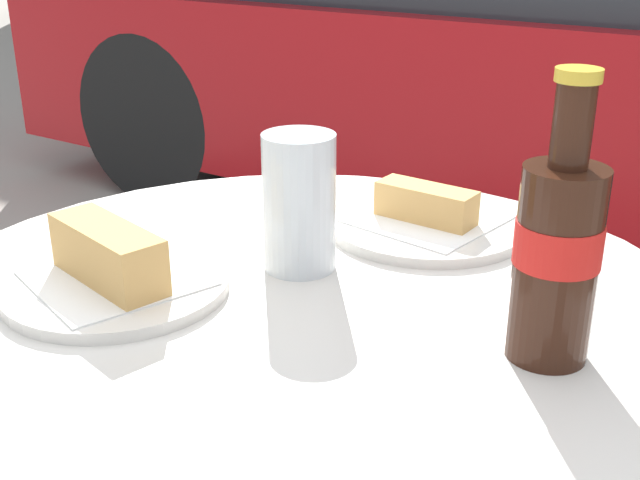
# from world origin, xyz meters

# --- Properties ---
(bistro_table) EXTENTS (0.81, 0.81, 0.77)m
(bistro_table) POSITION_xyz_m (0.00, 0.00, 0.65)
(bistro_table) COLOR gold
(bistro_table) RESTS_ON ground_plane
(cola_bottle_left) EXTENTS (0.07, 0.07, 0.24)m
(cola_bottle_left) POSITION_xyz_m (0.23, 0.03, 0.87)
(cola_bottle_left) COLOR #33190F
(cola_bottle_left) RESTS_ON bistro_table
(drinking_glass) EXTENTS (0.08, 0.08, 0.14)m
(drinking_glass) POSITION_xyz_m (-0.04, 0.07, 0.84)
(drinking_glass) COLOR #C68923
(drinking_glass) RESTS_ON bistro_table
(lunch_plate_near) EXTENTS (0.22, 0.22, 0.07)m
(lunch_plate_near) POSITION_xyz_m (-0.16, -0.08, 0.79)
(lunch_plate_near) COLOR silver
(lunch_plate_near) RESTS_ON bistro_table
(lunch_plate_far) EXTENTS (0.23, 0.23, 0.05)m
(lunch_plate_far) POSITION_xyz_m (0.02, 0.24, 0.79)
(lunch_plate_far) COLOR silver
(lunch_plate_far) RESTS_ON bistro_table
(parked_car) EXTENTS (3.83, 1.79, 1.22)m
(parked_car) POSITION_xyz_m (-0.77, 2.54, 0.60)
(parked_car) COLOR #9E0F14
(parked_car) RESTS_ON ground_plane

